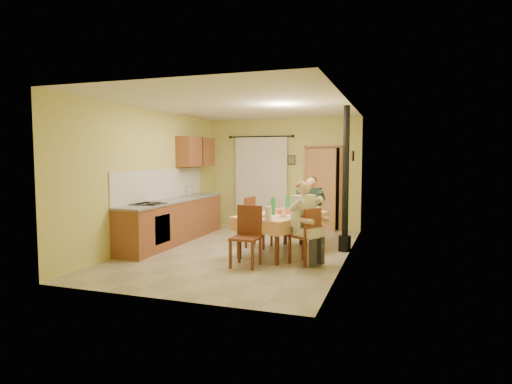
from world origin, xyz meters
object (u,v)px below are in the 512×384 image
(chair_right, at_px, (305,247))
(man_far, at_px, (311,202))
(chair_left, at_px, (258,233))
(chair_near, at_px, (246,249))
(dining_table, at_px, (282,234))
(chair_far, at_px, (310,230))
(man_right, at_px, (305,213))
(stove_flue, at_px, (345,199))

(chair_right, bearing_deg, man_far, 37.42)
(chair_left, bearing_deg, chair_right, 56.29)
(chair_near, bearing_deg, dining_table, -105.58)
(chair_far, bearing_deg, chair_near, -103.56)
(chair_far, bearing_deg, chair_left, -143.41)
(man_right, relative_size, stove_flue, 0.50)
(chair_near, distance_m, chair_right, 1.02)
(chair_far, height_order, chair_right, chair_right)
(chair_far, height_order, man_far, man_far)
(dining_table, height_order, man_right, man_right)
(chair_right, xyz_separation_m, man_right, (-0.01, 0.01, 0.59))
(chair_left, bearing_deg, man_right, 56.18)
(dining_table, distance_m, stove_flue, 1.42)
(chair_right, height_order, man_far, man_far)
(chair_left, xyz_separation_m, man_far, (0.95, 0.63, 0.59))
(chair_near, relative_size, man_far, 0.73)
(chair_far, bearing_deg, stove_flue, -27.02)
(chair_left, distance_m, man_right, 1.68)
(chair_left, relative_size, man_right, 0.73)
(chair_far, relative_size, chair_near, 0.92)
(chair_near, relative_size, chair_right, 1.04)
(man_right, bearing_deg, chair_far, 37.14)
(dining_table, height_order, chair_right, chair_right)
(chair_far, bearing_deg, chair_right, -78.32)
(chair_right, relative_size, stove_flue, 0.35)
(chair_left, distance_m, man_far, 1.28)
(dining_table, bearing_deg, chair_near, -88.53)
(man_far, distance_m, stove_flue, 0.91)
(chair_far, distance_m, chair_right, 1.69)
(man_right, bearing_deg, stove_flue, 5.48)
(stove_flue, bearing_deg, chair_far, 149.43)
(chair_right, relative_size, man_far, 0.70)
(chair_near, bearing_deg, man_right, -150.70)
(man_far, height_order, man_right, same)
(chair_far, distance_m, man_right, 1.78)
(stove_flue, bearing_deg, chair_left, -174.47)
(chair_near, distance_m, stove_flue, 2.34)
(chair_near, bearing_deg, stove_flue, -129.21)
(man_right, bearing_deg, man_far, 37.05)
(dining_table, xyz_separation_m, chair_near, (-0.32, -1.09, -0.09))
(man_far, distance_m, man_right, 1.70)
(dining_table, relative_size, chair_left, 2.03)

